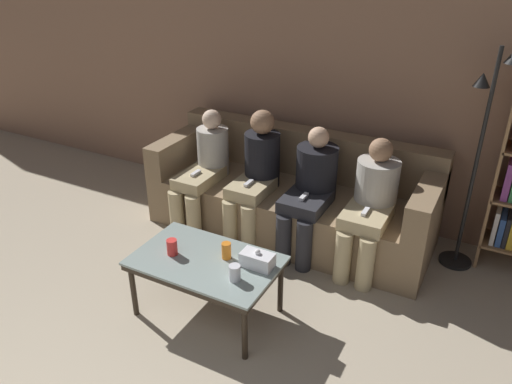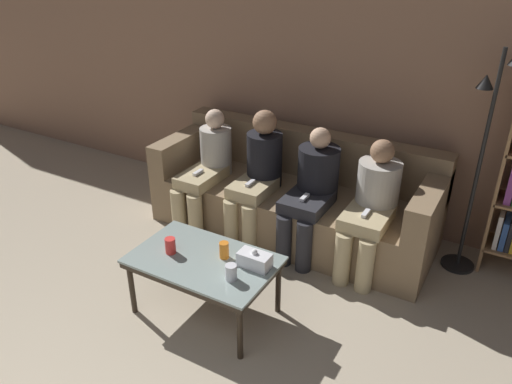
{
  "view_description": "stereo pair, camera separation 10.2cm",
  "coord_description": "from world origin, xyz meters",
  "px_view_note": "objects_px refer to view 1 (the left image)",
  "views": [
    {
      "loc": [
        1.58,
        -0.08,
        2.42
      ],
      "look_at": [
        0.0,
        2.88,
        0.69
      ],
      "focal_mm": 35.0,
      "sensor_mm": 36.0,
      "label": 1
    },
    {
      "loc": [
        1.67,
        -0.03,
        2.42
      ],
      "look_at": [
        0.0,
        2.88,
        0.69
      ],
      "focal_mm": 35.0,
      "sensor_mm": 36.0,
      "label": 2
    }
  ],
  "objects_px": {
    "tissue_box": "(257,260)",
    "standing_lamp": "(484,139)",
    "coffee_table": "(206,265)",
    "cup_near_left": "(172,247)",
    "seated_person_right_end": "(371,202)",
    "seated_person_mid_right": "(311,187)",
    "seated_person_left_end": "(204,168)",
    "couch": "(293,198)",
    "cup_far_center": "(226,251)",
    "cup_near_right": "(235,273)",
    "seated_person_mid_left": "(256,172)"
  },
  "relations": [
    {
      "from": "coffee_table",
      "to": "cup_far_center",
      "type": "bearing_deg",
      "value": 35.74
    },
    {
      "from": "couch",
      "to": "cup_near_right",
      "type": "relative_size",
      "value": 22.75
    },
    {
      "from": "cup_near_left",
      "to": "seated_person_right_end",
      "type": "distance_m",
      "value": 1.57
    },
    {
      "from": "tissue_box",
      "to": "standing_lamp",
      "type": "relative_size",
      "value": 0.12
    },
    {
      "from": "coffee_table",
      "to": "seated_person_mid_right",
      "type": "distance_m",
      "value": 1.18
    },
    {
      "from": "cup_near_right",
      "to": "standing_lamp",
      "type": "xyz_separation_m",
      "value": [
        1.2,
        1.6,
        0.58
      ]
    },
    {
      "from": "seated_person_mid_right",
      "to": "seated_person_mid_left",
      "type": "bearing_deg",
      "value": 179.98
    },
    {
      "from": "tissue_box",
      "to": "standing_lamp",
      "type": "xyz_separation_m",
      "value": [
        1.14,
        1.4,
        0.58
      ]
    },
    {
      "from": "seated_person_right_end",
      "to": "coffee_table",
      "type": "bearing_deg",
      "value": -125.81
    },
    {
      "from": "coffee_table",
      "to": "seated_person_mid_right",
      "type": "height_order",
      "value": "seated_person_mid_right"
    },
    {
      "from": "cup_near_right",
      "to": "standing_lamp",
      "type": "bearing_deg",
      "value": 53.11
    },
    {
      "from": "cup_far_center",
      "to": "seated_person_left_end",
      "type": "height_order",
      "value": "seated_person_left_end"
    },
    {
      "from": "seated_person_mid_left",
      "to": "seated_person_right_end",
      "type": "distance_m",
      "value": 1.02
    },
    {
      "from": "seated_person_mid_left",
      "to": "tissue_box",
      "type": "bearing_deg",
      "value": -61.67
    },
    {
      "from": "standing_lamp",
      "to": "seated_person_right_end",
      "type": "height_order",
      "value": "standing_lamp"
    },
    {
      "from": "tissue_box",
      "to": "couch",
      "type": "bearing_deg",
      "value": 103.57
    },
    {
      "from": "couch",
      "to": "seated_person_mid_right",
      "type": "relative_size",
      "value": 2.34
    },
    {
      "from": "coffee_table",
      "to": "cup_near_left",
      "type": "relative_size",
      "value": 8.66
    },
    {
      "from": "cup_near_right",
      "to": "seated_person_left_end",
      "type": "distance_m",
      "value": 1.55
    },
    {
      "from": "cup_near_right",
      "to": "tissue_box",
      "type": "relative_size",
      "value": 0.5
    },
    {
      "from": "tissue_box",
      "to": "seated_person_right_end",
      "type": "distance_m",
      "value": 1.12
    },
    {
      "from": "couch",
      "to": "seated_person_left_end",
      "type": "relative_size",
      "value": 2.36
    },
    {
      "from": "standing_lamp",
      "to": "seated_person_mid_left",
      "type": "height_order",
      "value": "standing_lamp"
    },
    {
      "from": "couch",
      "to": "cup_far_center",
      "type": "relative_size",
      "value": 20.99
    },
    {
      "from": "tissue_box",
      "to": "seated_person_left_end",
      "type": "xyz_separation_m",
      "value": [
        -1.06,
        0.98,
        0.05
      ]
    },
    {
      "from": "standing_lamp",
      "to": "seated_person_mid_left",
      "type": "relative_size",
      "value": 1.57
    },
    {
      "from": "cup_far_center",
      "to": "tissue_box",
      "type": "height_order",
      "value": "tissue_box"
    },
    {
      "from": "cup_near_right",
      "to": "seated_person_mid_left",
      "type": "bearing_deg",
      "value": 112.03
    },
    {
      "from": "couch",
      "to": "cup_far_center",
      "type": "height_order",
      "value": "couch"
    },
    {
      "from": "couch",
      "to": "seated_person_mid_left",
      "type": "relative_size",
      "value": 2.21
    },
    {
      "from": "cup_near_left",
      "to": "seated_person_right_end",
      "type": "bearing_deg",
      "value": 48.25
    },
    {
      "from": "coffee_table",
      "to": "seated_person_left_end",
      "type": "xyz_separation_m",
      "value": [
        -0.72,
        1.08,
        0.14
      ]
    },
    {
      "from": "seated_person_left_end",
      "to": "seated_person_mid_right",
      "type": "distance_m",
      "value": 1.02
    },
    {
      "from": "tissue_box",
      "to": "standing_lamp",
      "type": "distance_m",
      "value": 1.9
    },
    {
      "from": "coffee_table",
      "to": "standing_lamp",
      "type": "relative_size",
      "value": 0.56
    },
    {
      "from": "cup_near_left",
      "to": "seated_person_mid_right",
      "type": "xyz_separation_m",
      "value": [
        0.54,
        1.18,
        0.07
      ]
    },
    {
      "from": "cup_near_left",
      "to": "standing_lamp",
      "type": "height_order",
      "value": "standing_lamp"
    },
    {
      "from": "cup_far_center",
      "to": "couch",
      "type": "bearing_deg",
      "value": 93.2
    },
    {
      "from": "couch",
      "to": "coffee_table",
      "type": "distance_m",
      "value": 1.35
    },
    {
      "from": "standing_lamp",
      "to": "cup_near_right",
      "type": "bearing_deg",
      "value": -126.89
    },
    {
      "from": "cup_near_left",
      "to": "cup_near_right",
      "type": "xyz_separation_m",
      "value": [
        0.53,
        -0.05,
        -0.0
      ]
    },
    {
      "from": "seated_person_left_end",
      "to": "cup_near_left",
      "type": "bearing_deg",
      "value": -67.13
    },
    {
      "from": "standing_lamp",
      "to": "seated_person_left_end",
      "type": "distance_m",
      "value": 2.31
    },
    {
      "from": "standing_lamp",
      "to": "seated_person_mid_right",
      "type": "bearing_deg",
      "value": -162.65
    },
    {
      "from": "cup_near_right",
      "to": "seated_person_right_end",
      "type": "height_order",
      "value": "seated_person_right_end"
    },
    {
      "from": "cup_near_left",
      "to": "seated_person_left_end",
      "type": "height_order",
      "value": "seated_person_left_end"
    },
    {
      "from": "seated_person_left_end",
      "to": "cup_near_right",
      "type": "bearing_deg",
      "value": -49.66
    },
    {
      "from": "couch",
      "to": "cup_near_left",
      "type": "bearing_deg",
      "value": -101.48
    },
    {
      "from": "cup_near_right",
      "to": "coffee_table",
      "type": "bearing_deg",
      "value": 160.73
    },
    {
      "from": "seated_person_left_end",
      "to": "seated_person_mid_right",
      "type": "bearing_deg",
      "value": 2.51
    }
  ]
}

